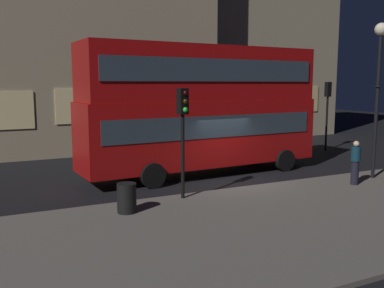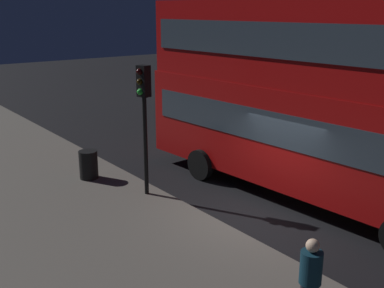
{
  "view_description": "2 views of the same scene",
  "coord_description": "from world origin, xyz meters",
  "px_view_note": "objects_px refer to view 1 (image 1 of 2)",
  "views": [
    {
      "loc": [
        -8.92,
        -14.2,
        3.95
      ],
      "look_at": [
        -1.81,
        0.19,
        1.68
      ],
      "focal_mm": 40.15,
      "sensor_mm": 36.0,
      "label": 1
    },
    {
      "loc": [
        7.81,
        -8.11,
        5.25
      ],
      "look_at": [
        -2.65,
        -0.05,
        1.43
      ],
      "focal_mm": 43.96,
      "sensor_mm": 36.0,
      "label": 2
    }
  ],
  "objects_px": {
    "double_decker_bus": "(203,105)",
    "street_lamp": "(379,67)",
    "traffic_light_near_kerb": "(183,120)",
    "traffic_light_far_side": "(327,101)",
    "litter_bin": "(127,198)",
    "pedestrian": "(355,162)"
  },
  "relations": [
    {
      "from": "traffic_light_far_side",
      "to": "street_lamp",
      "type": "xyz_separation_m",
      "value": [
        -4.02,
        -6.94,
        1.7
      ]
    },
    {
      "from": "pedestrian",
      "to": "litter_bin",
      "type": "xyz_separation_m",
      "value": [
        -8.9,
        0.39,
        -0.42
      ]
    },
    {
      "from": "traffic_light_near_kerb",
      "to": "pedestrian",
      "type": "relative_size",
      "value": 2.19
    },
    {
      "from": "double_decker_bus",
      "to": "traffic_light_far_side",
      "type": "bearing_deg",
      "value": 12.58
    },
    {
      "from": "traffic_light_far_side",
      "to": "traffic_light_near_kerb",
      "type": "bearing_deg",
      "value": 22.02
    },
    {
      "from": "double_decker_bus",
      "to": "street_lamp",
      "type": "relative_size",
      "value": 1.76
    },
    {
      "from": "traffic_light_near_kerb",
      "to": "litter_bin",
      "type": "distance_m",
      "value": 3.2
    },
    {
      "from": "traffic_light_near_kerb",
      "to": "traffic_light_far_side",
      "type": "xyz_separation_m",
      "value": [
        12.3,
        6.34,
        0.12
      ]
    },
    {
      "from": "traffic_light_near_kerb",
      "to": "street_lamp",
      "type": "bearing_deg",
      "value": -16.51
    },
    {
      "from": "double_decker_bus",
      "to": "street_lamp",
      "type": "height_order",
      "value": "street_lamp"
    },
    {
      "from": "traffic_light_near_kerb",
      "to": "traffic_light_far_side",
      "type": "distance_m",
      "value": 13.84
    },
    {
      "from": "traffic_light_near_kerb",
      "to": "pedestrian",
      "type": "bearing_deg",
      "value": -21.84
    },
    {
      "from": "double_decker_bus",
      "to": "litter_bin",
      "type": "distance_m",
      "value": 6.93
    },
    {
      "from": "traffic_light_far_side",
      "to": "street_lamp",
      "type": "height_order",
      "value": "street_lamp"
    },
    {
      "from": "traffic_light_near_kerb",
      "to": "street_lamp",
      "type": "relative_size",
      "value": 0.6
    },
    {
      "from": "traffic_light_far_side",
      "to": "street_lamp",
      "type": "relative_size",
      "value": 0.65
    },
    {
      "from": "litter_bin",
      "to": "street_lamp",
      "type": "bearing_deg",
      "value": 0.67
    },
    {
      "from": "double_decker_bus",
      "to": "street_lamp",
      "type": "bearing_deg",
      "value": -39.82
    },
    {
      "from": "pedestrian",
      "to": "litter_bin",
      "type": "relative_size",
      "value": 1.89
    },
    {
      "from": "traffic_light_far_side",
      "to": "litter_bin",
      "type": "relative_size",
      "value": 4.53
    },
    {
      "from": "pedestrian",
      "to": "litter_bin",
      "type": "distance_m",
      "value": 8.92
    },
    {
      "from": "pedestrian",
      "to": "street_lamp",
      "type": "bearing_deg",
      "value": 5.88
    }
  ]
}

